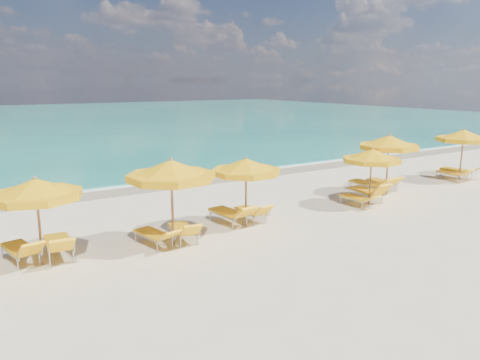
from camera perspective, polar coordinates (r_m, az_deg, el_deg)
ground_plane at (r=16.24m, az=2.84°, el=-5.08°), size 120.00×120.00×0.00m
ocean at (r=61.52m, az=-23.97°, el=6.56°), size 120.00×80.00×0.30m
wet_sand_band at (r=22.49m, az=-8.05°, el=-0.34°), size 120.00×2.60×0.01m
foam_line at (r=23.21m, az=-8.87°, el=0.02°), size 120.00×1.20×0.03m
whitecap_near at (r=30.20m, az=-26.25°, el=1.69°), size 14.00×0.36×0.05m
whitecap_far at (r=40.69m, az=-7.45°, el=5.20°), size 18.00×0.30×0.05m
umbrella_2 at (r=13.08m, az=-23.61°, el=-1.08°), size 2.49×2.49×2.39m
umbrella_3 at (r=13.52m, az=-8.38°, el=1.10°), size 3.20×3.20×2.63m
umbrella_4 at (r=15.31m, az=0.73°, el=1.60°), size 3.00×3.00×2.35m
umbrella_5 at (r=18.61m, az=15.76°, el=2.80°), size 2.80×2.80×2.27m
umbrella_6 at (r=20.80m, az=17.70°, el=4.35°), size 3.36×3.36×2.58m
umbrella_7 at (r=24.99m, az=25.58°, el=4.85°), size 2.71×2.71×2.53m
lounger_2_left at (r=13.93m, az=-25.15°, el=-8.21°), size 0.96×1.89×0.84m
lounger_2_right at (r=13.91m, az=-21.22°, el=-7.82°), size 0.83×2.02×0.89m
lounger_3_left at (r=14.09m, az=-10.39°, el=-7.07°), size 0.92×1.84×0.73m
lounger_3_right at (r=14.37m, az=-6.92°, el=-6.55°), size 0.81×1.79×0.81m
lounger_4_left at (r=15.87m, az=-1.36°, el=-4.57°), size 0.85×2.00×0.87m
lounger_4_right at (r=16.25m, az=1.39°, el=-4.28°), size 0.60×1.68×0.79m
lounger_5_left at (r=18.67m, az=13.96°, el=-2.53°), size 0.63×1.67×0.62m
lounger_5_right at (r=19.55m, az=15.15°, el=-1.78°), size 0.96×2.03×0.94m
lounger_6_left at (r=21.09m, az=15.30°, el=-0.81°), size 0.85×2.04×0.84m
lounger_6_right at (r=21.76m, az=16.90°, el=-0.57°), size 0.82×1.85×0.79m
lounger_7_left at (r=25.02m, az=24.36°, el=0.45°), size 0.69×1.81×0.72m
lounger_7_right at (r=25.76m, az=25.00°, el=0.75°), size 1.00×2.08×0.75m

